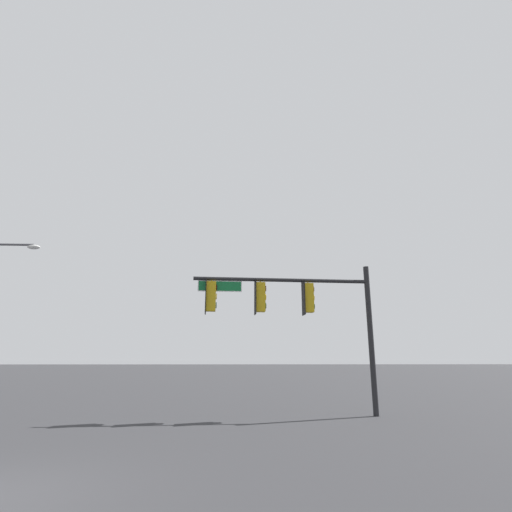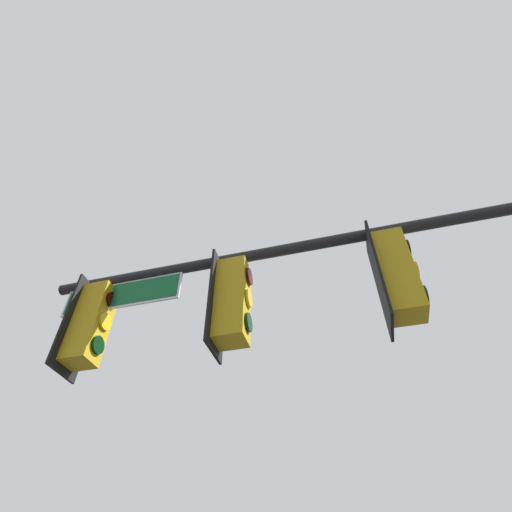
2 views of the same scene
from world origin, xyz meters
name	(u,v)px [view 2 (image 2 of 2)]	position (x,y,z in m)	size (l,w,h in m)	color
signal_pole_near	(339,305)	(-5.94, -8.65, 3.97)	(6.81, 0.74, 5.52)	black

